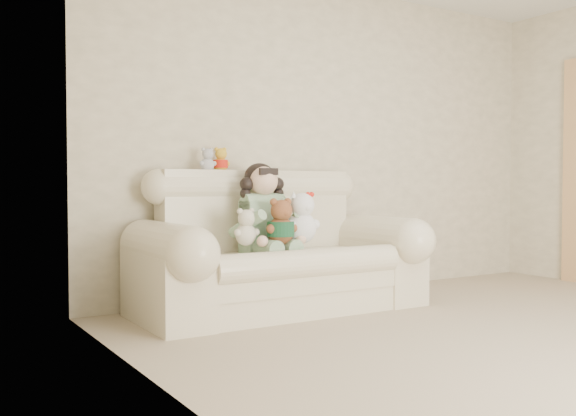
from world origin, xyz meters
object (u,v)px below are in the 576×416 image
(cream_teddy, at_px, (246,223))
(seated_child, at_px, (263,207))
(sofa, at_px, (281,240))
(white_cat, at_px, (301,212))
(brown_teddy, at_px, (281,217))

(cream_teddy, bearing_deg, seated_child, 32.29)
(sofa, xyz_separation_m, cream_teddy, (-0.34, -0.09, 0.13))
(cream_teddy, bearing_deg, sofa, 11.29)
(sofa, relative_size, cream_teddy, 7.00)
(seated_child, height_order, cream_teddy, seated_child)
(white_cat, bearing_deg, brown_teddy, -149.68)
(seated_child, xyz_separation_m, cream_teddy, (-0.23, -0.17, -0.10))
(brown_teddy, height_order, white_cat, white_cat)
(sofa, distance_m, white_cat, 0.26)
(sofa, height_order, cream_teddy, sofa)
(brown_teddy, distance_m, white_cat, 0.19)
(brown_teddy, xyz_separation_m, cream_teddy, (-0.24, 0.07, -0.04))
(seated_child, distance_m, white_cat, 0.29)
(brown_teddy, bearing_deg, white_cat, 30.00)
(brown_teddy, bearing_deg, sofa, 83.08)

